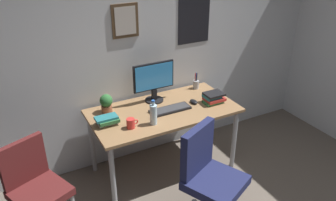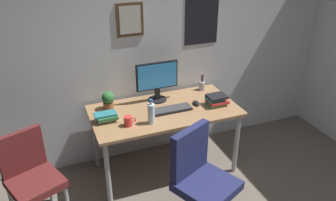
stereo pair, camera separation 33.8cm
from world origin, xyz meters
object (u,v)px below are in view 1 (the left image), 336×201
Objects in this scene: water_bottle at (153,114)px; computer_mouse at (194,102)px; keyboard at (170,109)px; book_stack_left at (213,98)px; monitor at (154,80)px; side_chair at (34,184)px; potted_plant at (106,103)px; coffee_mug_near at (131,123)px; office_chair at (208,173)px; book_stack_right at (107,120)px; pen_cup at (196,84)px.

computer_mouse is at bearing 18.39° from water_bottle.
book_stack_left is at bearing -6.56° from keyboard.
monitor is at bearing 143.64° from computer_mouse.
monitor reaches higher than side_chair.
monitor is at bearing 99.39° from keyboard.
potted_plant is at bearing -179.21° from monitor.
keyboard is at bearing -80.61° from monitor.
side_chair is 1.90× the size of monitor.
coffee_mug_near is at bearing -168.75° from computer_mouse.
keyboard is 1.92× the size of book_stack_left.
potted_plant is at bearing 29.98° from side_chair.
water_bottle is at bearing -172.16° from book_stack_left.
side_chair reaches higher than book_stack_left.
office_chair is 1.17m from monitor.
book_stack_right is (-1.16, 0.09, -0.01)m from book_stack_left.
coffee_mug_near is (-0.22, 0.03, -0.06)m from water_bottle.
computer_mouse is (0.35, -0.26, -0.22)m from monitor.
book_stack_left is at bearing -94.32° from pen_cup.
office_chair is 0.96m from book_stack_left.
pen_cup reaches higher than book_stack_left.
keyboard is 0.63m from pen_cup.
potted_plant is 1.13m from book_stack_left.
computer_mouse is (1.71, 0.23, 0.27)m from side_chair.
monitor is 1.07× the size of keyboard.
keyboard is (1.41, 0.20, 0.27)m from side_chair.
potted_plant is (-0.54, 1.07, 0.33)m from office_chair.
water_bottle is at bearing -8.35° from coffee_mug_near.
coffee_mug_near is at bearing 123.45° from office_chair.
side_chair is 3.47× the size of water_bottle.
coffee_mug_near is (-0.44, -0.41, -0.19)m from monitor.
office_chair and potted_plant have the same top height.
pen_cup is (1.01, 0.47, 0.01)m from coffee_mug_near.
water_bottle is at bearing -147.52° from pen_cup.
side_chair is (-1.36, 0.59, -0.03)m from office_chair.
potted_plant is (-0.32, 0.44, -0.00)m from water_bottle.
side_chair is at bearing -162.47° from book_stack_right.
side_chair is 7.53× the size of coffee_mug_near.
water_bottle is 2.17× the size of coffee_mug_near.
monitor is 0.60m from pen_cup.
side_chair is 1.45m from keyboard.
monitor reaches higher than water_bottle.
keyboard is 0.50m from book_stack_left.
side_chair is at bearing -164.32° from pen_cup.
water_bottle is at bearing -26.66° from book_stack_right.
side_chair is 3.91× the size of book_stack_left.
pen_cup reaches higher than potted_plant.
pen_cup reaches higher than book_stack_right.
monitor is at bearing -174.00° from pen_cup.
book_stack_left is (-0.03, -0.40, 0.00)m from pen_cup.
keyboard is at bearing 31.17° from water_bottle.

